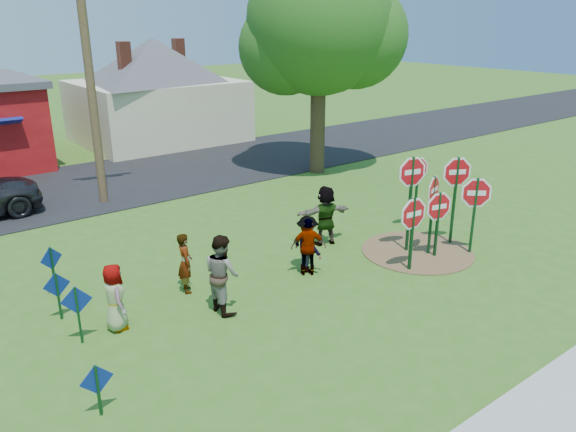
{
  "coord_description": "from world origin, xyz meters",
  "views": [
    {
      "loc": [
        -7.64,
        -10.54,
        6.45
      ],
      "look_at": [
        1.26,
        0.94,
        1.27
      ],
      "focal_mm": 35.0,
      "sensor_mm": 36.0,
      "label": 1
    }
  ],
  "objects_px": {
    "stop_sign_c": "(456,181)",
    "person_b": "(185,263)",
    "stop_sign_a": "(413,219)",
    "stop_sign_d": "(418,175)",
    "leafy_tree": "(322,30)",
    "person_a": "(115,297)",
    "stop_sign_b": "(412,180)",
    "utility_pole": "(87,58)"
  },
  "relations": [
    {
      "from": "stop_sign_a",
      "to": "stop_sign_c",
      "type": "bearing_deg",
      "value": 17.19
    },
    {
      "from": "person_b",
      "to": "stop_sign_a",
      "type": "bearing_deg",
      "value": -98.96
    },
    {
      "from": "person_b",
      "to": "utility_pole",
      "type": "xyz_separation_m",
      "value": [
        0.98,
        8.21,
        4.36
      ]
    },
    {
      "from": "person_a",
      "to": "person_b",
      "type": "xyz_separation_m",
      "value": [
        2.04,
        0.65,
        0.01
      ]
    },
    {
      "from": "person_b",
      "to": "stop_sign_b",
      "type": "bearing_deg",
      "value": -88.02
    },
    {
      "from": "stop_sign_d",
      "to": "utility_pole",
      "type": "distance_m",
      "value": 11.64
    },
    {
      "from": "stop_sign_d",
      "to": "person_b",
      "type": "bearing_deg",
      "value": -171.98
    },
    {
      "from": "person_b",
      "to": "person_a",
      "type": "bearing_deg",
      "value": 124.51
    },
    {
      "from": "stop_sign_b",
      "to": "stop_sign_c",
      "type": "xyz_separation_m",
      "value": [
        1.5,
        -0.4,
        -0.19
      ]
    },
    {
      "from": "stop_sign_c",
      "to": "stop_sign_d",
      "type": "xyz_separation_m",
      "value": [
        0.07,
        1.47,
        -0.16
      ]
    },
    {
      "from": "stop_sign_a",
      "to": "stop_sign_b",
      "type": "height_order",
      "value": "stop_sign_b"
    },
    {
      "from": "stop_sign_c",
      "to": "person_b",
      "type": "height_order",
      "value": "stop_sign_c"
    },
    {
      "from": "stop_sign_b",
      "to": "stop_sign_a",
      "type": "bearing_deg",
      "value": -119.76
    },
    {
      "from": "utility_pole",
      "to": "leafy_tree",
      "type": "xyz_separation_m",
      "value": [
        9.14,
        -1.53,
        0.81
      ]
    },
    {
      "from": "stop_sign_d",
      "to": "person_a",
      "type": "xyz_separation_m",
      "value": [
        -9.87,
        -0.07,
        -1.03
      ]
    },
    {
      "from": "stop_sign_a",
      "to": "leafy_tree",
      "type": "height_order",
      "value": "leafy_tree"
    },
    {
      "from": "stop_sign_a",
      "to": "leafy_tree",
      "type": "xyz_separation_m",
      "value": [
        4.8,
        9.25,
        4.48
      ]
    },
    {
      "from": "utility_pole",
      "to": "leafy_tree",
      "type": "relative_size",
      "value": 1.06
    },
    {
      "from": "stop_sign_d",
      "to": "leafy_tree",
      "type": "distance_m",
      "value": 8.68
    },
    {
      "from": "person_a",
      "to": "utility_pole",
      "type": "bearing_deg",
      "value": -13.79
    },
    {
      "from": "utility_pole",
      "to": "leafy_tree",
      "type": "bearing_deg",
      "value": -9.48
    },
    {
      "from": "person_a",
      "to": "stop_sign_b",
      "type": "bearing_deg",
      "value": -91.86
    },
    {
      "from": "stop_sign_a",
      "to": "person_b",
      "type": "distance_m",
      "value": 5.95
    },
    {
      "from": "utility_pole",
      "to": "person_b",
      "type": "bearing_deg",
      "value": -96.78
    },
    {
      "from": "stop_sign_d",
      "to": "person_b",
      "type": "height_order",
      "value": "stop_sign_d"
    },
    {
      "from": "stop_sign_b",
      "to": "person_a",
      "type": "relative_size",
      "value": 1.96
    },
    {
      "from": "stop_sign_a",
      "to": "person_b",
      "type": "bearing_deg",
      "value": 159.64
    },
    {
      "from": "stop_sign_a",
      "to": "stop_sign_d",
      "type": "xyz_separation_m",
      "value": [
        2.51,
        1.98,
        0.33
      ]
    },
    {
      "from": "stop_sign_b",
      "to": "leafy_tree",
      "type": "xyz_separation_m",
      "value": [
        3.86,
        8.34,
        3.8
      ]
    },
    {
      "from": "stop_sign_a",
      "to": "person_a",
      "type": "distance_m",
      "value": 7.64
    },
    {
      "from": "leafy_tree",
      "to": "stop_sign_a",
      "type": "bearing_deg",
      "value": -117.4
    },
    {
      "from": "stop_sign_b",
      "to": "stop_sign_d",
      "type": "distance_m",
      "value": 1.93
    },
    {
      "from": "stop_sign_c",
      "to": "leafy_tree",
      "type": "bearing_deg",
      "value": 102.69
    },
    {
      "from": "stop_sign_d",
      "to": "leafy_tree",
      "type": "xyz_separation_m",
      "value": [
        2.29,
        7.27,
        4.15
      ]
    },
    {
      "from": "stop_sign_b",
      "to": "utility_pole",
      "type": "distance_m",
      "value": 11.58
    },
    {
      "from": "stop_sign_a",
      "to": "person_a",
      "type": "bearing_deg",
      "value": 170.82
    },
    {
      "from": "stop_sign_d",
      "to": "person_b",
      "type": "xyz_separation_m",
      "value": [
        -7.83,
        0.59,
        -1.02
      ]
    },
    {
      "from": "person_a",
      "to": "leafy_tree",
      "type": "distance_m",
      "value": 15.12
    },
    {
      "from": "stop_sign_a",
      "to": "utility_pole",
      "type": "height_order",
      "value": "utility_pole"
    },
    {
      "from": "person_b",
      "to": "utility_pole",
      "type": "distance_m",
      "value": 9.35
    },
    {
      "from": "stop_sign_d",
      "to": "leafy_tree",
      "type": "height_order",
      "value": "leafy_tree"
    },
    {
      "from": "stop_sign_c",
      "to": "person_a",
      "type": "height_order",
      "value": "stop_sign_c"
    }
  ]
}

